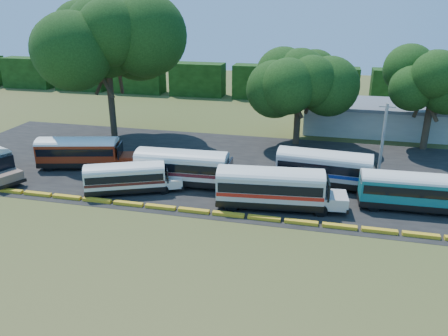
% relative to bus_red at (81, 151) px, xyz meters
% --- Properties ---
extents(ground, '(160.00, 160.00, 0.00)m').
position_rel_bus_red_xyz_m(ground, '(13.26, -8.45, -1.93)').
color(ground, '#384F1A').
rests_on(ground, ground).
extents(asphalt_strip, '(64.00, 24.00, 0.02)m').
position_rel_bus_red_xyz_m(asphalt_strip, '(14.26, 3.55, -1.92)').
color(asphalt_strip, black).
rests_on(asphalt_strip, ground).
extents(curb, '(53.70, 0.45, 0.30)m').
position_rel_bus_red_xyz_m(curb, '(13.26, -7.45, -1.78)').
color(curb, gold).
rests_on(curb, ground).
extents(terminal_building, '(19.00, 9.00, 4.00)m').
position_rel_bus_red_xyz_m(terminal_building, '(31.26, 21.55, 0.11)').
color(terminal_building, beige).
rests_on(terminal_building, ground).
extents(treeline_backdrop, '(130.00, 4.00, 6.00)m').
position_rel_bus_red_xyz_m(treeline_backdrop, '(13.26, 39.55, 1.07)').
color(treeline_backdrop, black).
rests_on(treeline_backdrop, ground).
extents(bus_red, '(10.52, 4.88, 3.36)m').
position_rel_bus_red_xyz_m(bus_red, '(0.00, 0.00, 0.00)').
color(bus_red, black).
rests_on(bus_red, ground).
extents(bus_cream_west, '(9.01, 5.47, 2.92)m').
position_rel_bus_red_xyz_m(bus_cream_west, '(7.63, -4.95, -0.28)').
color(bus_cream_west, black).
rests_on(bus_cream_west, ground).
extents(bus_cream_east, '(10.88, 3.11, 3.54)m').
position_rel_bus_red_xyz_m(bus_cream_east, '(12.22, -2.01, 0.08)').
color(bus_cream_east, black).
rests_on(bus_cream_east, ground).
extents(bus_white_red, '(11.27, 3.81, 3.63)m').
position_rel_bus_red_xyz_m(bus_white_red, '(21.11, -5.03, 0.13)').
color(bus_white_red, black).
rests_on(bus_white_red, ground).
extents(bus_white_blue, '(10.98, 3.52, 3.55)m').
position_rel_bus_red_xyz_m(bus_white_blue, '(25.46, 0.87, 0.08)').
color(bus_white_blue, black).
rests_on(bus_white_blue, ground).
extents(bus_teal, '(10.15, 2.80, 3.31)m').
position_rel_bus_red_xyz_m(bus_teal, '(32.69, -2.64, -0.03)').
color(bus_teal, black).
rests_on(bus_teal, ground).
extents(tree_west, '(13.17, 13.17, 17.60)m').
position_rel_bus_red_xyz_m(tree_west, '(-1.20, 10.04, 10.81)').
color(tree_west, '#39251C').
rests_on(tree_west, ground).
extents(tree_center, '(9.13, 9.13, 11.67)m').
position_rel_bus_red_xyz_m(tree_center, '(21.68, 13.70, 6.34)').
color(tree_center, '#39251C').
rests_on(tree_center, ground).
extents(tree_east, '(8.58, 8.58, 11.71)m').
position_rel_bus_red_xyz_m(tree_east, '(36.84, 15.20, 6.58)').
color(tree_east, '#39251C').
rests_on(tree_east, ground).
extents(utility_pole, '(1.60, 0.30, 7.23)m').
position_rel_bus_red_xyz_m(utility_pole, '(30.93, 6.29, 1.80)').
color(utility_pole, gray).
rests_on(utility_pole, ground).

